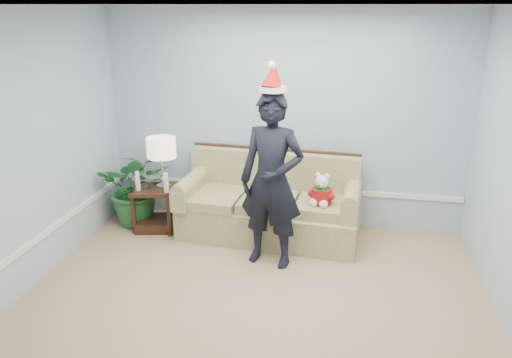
{
  "coord_description": "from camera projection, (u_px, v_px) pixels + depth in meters",
  "views": [
    {
      "loc": [
        0.81,
        -3.55,
        2.7
      ],
      "look_at": [
        -0.17,
        1.55,
        0.89
      ],
      "focal_mm": 35.0,
      "sensor_mm": 36.0,
      "label": 1
    }
  ],
  "objects": [
    {
      "name": "side_table",
      "position": [
        157.0,
        213.0,
        6.31
      ],
      "size": [
        0.66,
        0.58,
        0.55
      ],
      "rotation": [
        0.0,
        0.0,
        0.21
      ],
      "color": "#311B11",
      "rests_on": "room_shell"
    },
    {
      "name": "wainscot_trim",
      "position": [
        159.0,
        222.0,
        5.47
      ],
      "size": [
        4.49,
        4.99,
        0.06
      ],
      "color": "white",
      "rests_on": "room_shell"
    },
    {
      "name": "houseplant",
      "position": [
        137.0,
        187.0,
        6.38
      ],
      "size": [
        1.08,
        1.0,
        1.0
      ],
      "primitive_type": "imported",
      "rotation": [
        0.0,
        0.0,
        0.29
      ],
      "color": "#1F5C29",
      "rests_on": "room_shell"
    },
    {
      "name": "santa_hat",
      "position": [
        273.0,
        78.0,
        4.9
      ],
      "size": [
        0.34,
        0.37,
        0.32
      ],
      "rotation": [
        0.0,
        0.0,
        -0.33
      ],
      "color": "white",
      "rests_on": "man"
    },
    {
      "name": "sofa",
      "position": [
        270.0,
        207.0,
        6.12
      ],
      "size": [
        2.21,
        1.07,
        1.0
      ],
      "rotation": [
        0.0,
        0.0,
        -0.07
      ],
      "color": "#5F6730",
      "rests_on": "room_shell"
    },
    {
      "name": "teddy_bear",
      "position": [
        322.0,
        193.0,
        5.7
      ],
      "size": [
        0.29,
        0.29,
        0.38
      ],
      "rotation": [
        0.0,
        0.0,
        -0.26
      ],
      "color": "white",
      "rests_on": "sofa"
    },
    {
      "name": "room_shell",
      "position": [
        240.0,
        189.0,
        3.88
      ],
      "size": [
        4.54,
        5.04,
        2.74
      ],
      "color": "tan",
      "rests_on": "ground"
    },
    {
      "name": "man",
      "position": [
        272.0,
        181.0,
        5.24
      ],
      "size": [
        0.76,
        0.57,
        1.9
      ],
      "primitive_type": "imported",
      "rotation": [
        0.0,
        0.0,
        -0.18
      ],
      "color": "black",
      "rests_on": "room_shell"
    },
    {
      "name": "table_lamp",
      "position": [
        161.0,
        150.0,
        6.06
      ],
      "size": [
        0.36,
        0.36,
        0.64
      ],
      "color": "silver",
      "rests_on": "side_table"
    },
    {
      "name": "candle_pair",
      "position": [
        152.0,
        183.0,
        6.05
      ],
      "size": [
        0.43,
        0.06,
        0.24
      ],
      "color": "silver",
      "rests_on": "side_table"
    }
  ]
}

